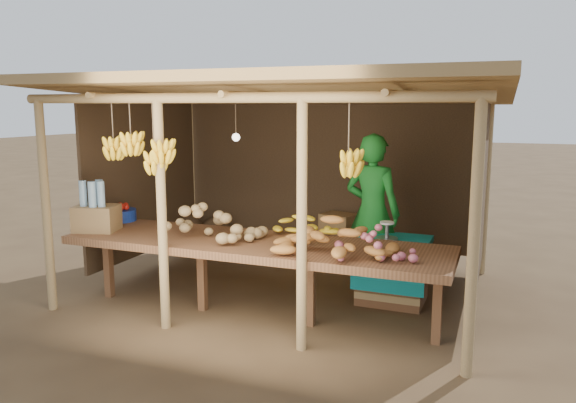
% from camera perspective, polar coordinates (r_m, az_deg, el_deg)
% --- Properties ---
extents(ground, '(60.00, 60.00, 0.00)m').
position_cam_1_polar(ground, '(6.68, 0.00, -8.91)').
color(ground, brown).
rests_on(ground, ground).
extents(stall_structure, '(4.70, 3.50, 2.43)m').
position_cam_1_polar(stall_structure, '(6.30, -0.23, 7.75)').
color(stall_structure, tan).
rests_on(stall_structure, ground).
extents(counter, '(3.90, 1.05, 0.80)m').
position_cam_1_polar(counter, '(5.63, -3.47, -4.63)').
color(counter, brown).
rests_on(counter, ground).
extents(potato_heap, '(1.13, 0.69, 0.37)m').
position_cam_1_polar(potato_heap, '(5.80, -8.42, -1.81)').
color(potato_heap, '#9A7C4F').
rests_on(potato_heap, counter).
extents(sweet_potato_heap, '(1.08, 0.67, 0.36)m').
position_cam_1_polar(sweet_potato_heap, '(5.13, 4.63, -3.29)').
color(sweet_potato_heap, '#AD6C2C').
rests_on(sweet_potato_heap, counter).
extents(onion_heap, '(0.81, 0.54, 0.35)m').
position_cam_1_polar(onion_heap, '(4.95, 8.56, -3.88)').
color(onion_heap, '#BC5B6A').
rests_on(onion_heap, counter).
extents(banana_pile, '(0.63, 0.45, 0.35)m').
position_cam_1_polar(banana_pile, '(5.83, 1.51, -1.77)').
color(banana_pile, yellow).
rests_on(banana_pile, counter).
extents(tomato_basin, '(0.38, 0.38, 0.20)m').
position_cam_1_polar(tomato_basin, '(6.87, -16.75, -1.21)').
color(tomato_basin, navy).
rests_on(tomato_basin, counter).
extents(bottle_box, '(0.51, 0.45, 0.55)m').
position_cam_1_polar(bottle_box, '(6.37, -18.89, -0.97)').
color(bottle_box, olive).
rests_on(bottle_box, counter).
extents(vendor, '(0.74, 0.57, 1.83)m').
position_cam_1_polar(vendor, '(6.55, 8.55, -1.14)').
color(vendor, '#1B7B27').
rests_on(vendor, ground).
extents(tarp_crate, '(0.79, 0.68, 0.92)m').
position_cam_1_polar(tarp_crate, '(6.28, 10.55, -6.67)').
color(tarp_crate, brown).
rests_on(tarp_crate, ground).
extents(carton_stack, '(0.98, 0.45, 0.69)m').
position_cam_1_polar(carton_stack, '(7.66, 4.01, -4.15)').
color(carton_stack, olive).
rests_on(carton_stack, ground).
extents(burlap_sacks, '(0.95, 0.50, 0.67)m').
position_cam_1_polar(burlap_sacks, '(8.27, -8.72, -3.29)').
color(burlap_sacks, '#4D3823').
rests_on(burlap_sacks, ground).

